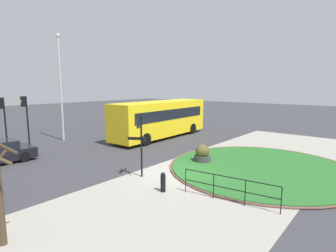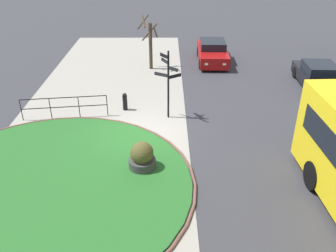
{
  "view_description": "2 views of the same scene",
  "coord_description": "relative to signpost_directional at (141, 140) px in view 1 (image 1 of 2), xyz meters",
  "views": [
    {
      "loc": [
        -11.02,
        -8.22,
        4.66
      ],
      "look_at": [
        2.39,
        2.83,
        2.03
      ],
      "focal_mm": 28.66,
      "sensor_mm": 36.0,
      "label": 1
    },
    {
      "loc": [
        13.67,
        1.18,
        7.87
      ],
      "look_at": [
        1.82,
        1.22,
        1.42
      ],
      "focal_mm": 38.62,
      "sensor_mm": 36.0,
      "label": 2
    }
  ],
  "objects": [
    {
      "name": "ground",
      "position": [
        1.71,
        -1.23,
        -1.94
      ],
      "size": [
        120.0,
        120.0,
        0.0
      ],
      "primitive_type": "plane",
      "color": "#333338"
    },
    {
      "name": "sidewalk_paving",
      "position": [
        1.71,
        -3.19,
        -1.93
      ],
      "size": [
        32.0,
        8.08,
        0.02
      ],
      "primitive_type": "cube",
      "color": "gray",
      "rests_on": "ground"
    },
    {
      "name": "grass_island",
      "position": [
        5.34,
        -4.18,
        -1.89
      ],
      "size": [
        10.02,
        10.02,
        0.1
      ],
      "primitive_type": "cylinder",
      "color": "#235B23",
      "rests_on": "ground"
    },
    {
      "name": "grass_kerb_ring",
      "position": [
        5.34,
        -4.18,
        -1.88
      ],
      "size": [
        10.33,
        10.33,
        0.11
      ],
      "primitive_type": "torus",
      "color": "brown",
      "rests_on": "ground"
    },
    {
      "name": "signpost_directional",
      "position": [
        0.0,
        0.0,
        0.0
      ],
      "size": [
        0.99,
        1.24,
        3.25
      ],
      "color": "black",
      "rests_on": "ground"
    },
    {
      "name": "bollard_foreground",
      "position": [
        -0.74,
        -2.11,
        -1.48
      ],
      "size": [
        0.23,
        0.23,
        0.9
      ],
      "color": "black",
      "rests_on": "ground"
    },
    {
      "name": "railing_grass_edge",
      "position": [
        0.12,
        -4.84,
        -1.25
      ],
      "size": [
        0.53,
        3.93,
        1.07
      ],
      "rotation": [
        0.0,
        0.0,
        4.84
      ],
      "color": "black",
      "rests_on": "ground"
    },
    {
      "name": "bus_yellow",
      "position": [
        8.74,
        6.25,
        -0.19
      ],
      "size": [
        10.66,
        2.95,
        3.25
      ],
      "rotation": [
        0.0,
        0.0,
        0.04
      ],
      "color": "yellow",
      "rests_on": "ground"
    },
    {
      "name": "traffic_light_near",
      "position": [
        -2.24,
        11.49,
        0.87
      ],
      "size": [
        0.49,
        0.29,
        3.83
      ],
      "rotation": [
        0.0,
        0.0,
        3.28
      ],
      "color": "black",
      "rests_on": "ground"
    },
    {
      "name": "traffic_light_far",
      "position": [
        -0.74,
        11.44,
        0.9
      ],
      "size": [
        0.49,
        0.28,
        3.88
      ],
      "rotation": [
        0.0,
        0.0,
        3.04
      ],
      "color": "black",
      "rests_on": "ground"
    },
    {
      "name": "lamppost_tall",
      "position": [
        2.4,
        11.8,
        2.78
      ],
      "size": [
        0.32,
        0.32,
        8.85
      ],
      "color": "#B7B7BC",
      "rests_on": "ground"
    },
    {
      "name": "planter_near_signpost",
      "position": [
        4.27,
        -0.97,
        -1.44
      ],
      "size": [
        1.01,
        1.01,
        1.13
      ],
      "color": "#383838",
      "rests_on": "ground"
    }
  ]
}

